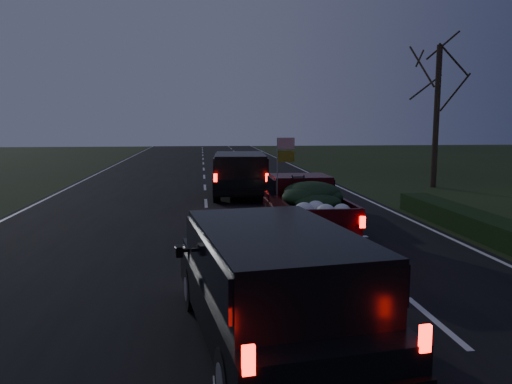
{
  "coord_description": "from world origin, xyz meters",
  "views": [
    {
      "loc": [
        -0.17,
        -9.91,
        3.23
      ],
      "look_at": [
        1.36,
        3.89,
        1.3
      ],
      "focal_mm": 35.0,
      "sensor_mm": 36.0,
      "label": 1
    }
  ],
  "objects": [
    {
      "name": "hedge_row",
      "position": [
        7.8,
        3.0,
        0.3
      ],
      "size": [
        1.0,
        10.0,
        0.6
      ],
      "primitive_type": "cube",
      "color": "black",
      "rests_on": "ground"
    },
    {
      "name": "ground",
      "position": [
        0.0,
        0.0,
        0.0
      ],
      "size": [
        120.0,
        120.0,
        0.0
      ],
      "primitive_type": "plane",
      "color": "black",
      "rests_on": "ground"
    },
    {
      "name": "rear_suv",
      "position": [
        0.83,
        -3.1,
        1.08
      ],
      "size": [
        2.8,
        5.23,
        1.43
      ],
      "rotation": [
        0.0,
        0.0,
        0.15
      ],
      "color": "black",
      "rests_on": "ground"
    },
    {
      "name": "lead_suv",
      "position": [
        1.52,
        11.78,
        1.17
      ],
      "size": [
        2.54,
        5.49,
        1.54
      ],
      "rotation": [
        0.0,
        0.0,
        -0.06
      ],
      "color": "black",
      "rests_on": "ground"
    },
    {
      "name": "pickup_truck",
      "position": [
        2.8,
        3.94,
        0.94
      ],
      "size": [
        1.89,
        4.82,
        2.52
      ],
      "rotation": [
        0.0,
        0.0,
        0.01
      ],
      "color": "#35070C",
      "rests_on": "ground"
    },
    {
      "name": "bare_tree_far",
      "position": [
        11.5,
        14.0,
        5.23
      ],
      "size": [
        3.6,
        3.6,
        7.0
      ],
      "color": "black",
      "rests_on": "ground"
    },
    {
      "name": "road_asphalt",
      "position": [
        0.0,
        0.0,
        0.01
      ],
      "size": [
        14.0,
        120.0,
        0.02
      ],
      "primitive_type": "cube",
      "color": "black",
      "rests_on": "ground"
    }
  ]
}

